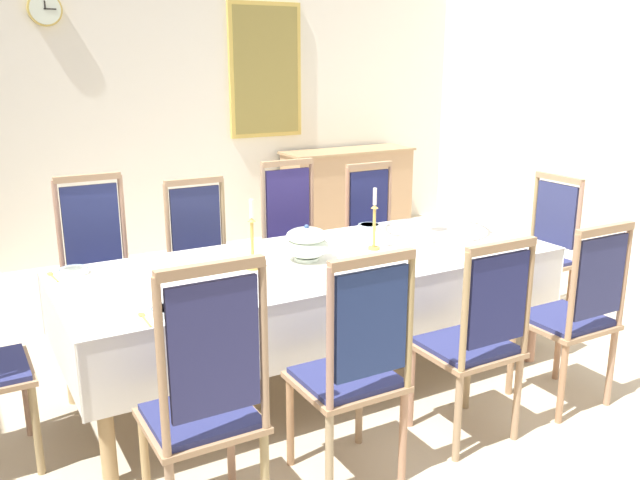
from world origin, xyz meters
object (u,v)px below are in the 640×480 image
object	(u,v)px
chair_north_a	(99,270)
sideboard	(348,191)
chair_north_b	(204,259)
candlestick_east	(374,225)
chair_south_c	(476,337)
chair_north_c	(296,242)
framed_painting	(266,71)
chair_north_d	(377,233)
chair_head_east	(540,249)
dining_table	(316,271)
chair_south_d	(575,312)
spoon_secondary	(143,316)
spoon_primary	(51,275)
chair_south_b	(354,367)
soup_tureen	(307,243)
candlestick_west	(252,241)
bowl_near_left	(74,271)
chair_south_a	(206,400)
bowl_near_right	(168,311)
mounted_clock	(45,9)
bowl_far_left	(369,226)

from	to	relation	value
chair_north_a	sideboard	size ratio (longest dim) A/B	0.81
chair_north_b	candlestick_east	size ratio (longest dim) A/B	2.92
chair_south_c	chair_north_c	world-z (taller)	chair_north_c
framed_painting	chair_north_d	bearing A→B (deg)	-93.08
chair_head_east	sideboard	xyz separation A→B (m)	(0.20, 2.89, -0.10)
chair_south_c	chair_head_east	distance (m)	1.72
dining_table	chair_south_d	world-z (taller)	chair_south_d
spoon_secondary	spoon_primary	bearing A→B (deg)	108.54
chair_north_a	chair_head_east	bearing A→B (deg)	161.53
chair_south_d	sideboard	xyz separation A→B (m)	(0.95, 3.82, -0.09)
dining_table	chair_head_east	xyz separation A→B (m)	(1.80, 0.00, -0.13)
chair_north_c	sideboard	xyz separation A→B (m)	(1.65, 1.95, -0.12)
chair_south_b	candlestick_east	world-z (taller)	candlestick_east
chair_south_c	spoon_primary	xyz separation A→B (m)	(-1.71, 1.35, 0.21)
sideboard	soup_tureen	bearing A→B (deg)	54.40
chair_north_d	candlestick_west	xyz separation A→B (m)	(-1.45, -0.94, 0.36)
chair_south_c	spoon_primary	world-z (taller)	chair_south_c
chair_north_c	spoon_primary	world-z (taller)	chair_north_c
soup_tureen	spoon_primary	xyz separation A→B (m)	(-1.29, 0.42, -0.10)
bowl_near_left	chair_north_d	bearing A→B (deg)	13.27
candlestick_west	bowl_near_left	size ratio (longest dim) A/B	2.52
bowl_near_left	framed_painting	xyz separation A→B (m)	(2.42, 2.75, 0.95)
soup_tureen	sideboard	world-z (taller)	soup_tureen
chair_north_a	sideboard	bearing A→B (deg)	-147.20
candlestick_east	chair_south_c	bearing A→B (deg)	-91.98
chair_north_a	chair_head_east	xyz separation A→B (m)	(2.82, -0.94, -0.03)
chair_south_c	chair_south_a	bearing A→B (deg)	-179.71
bowl_near_right	spoon_secondary	distance (m)	0.11
chair_south_a	chair_south_c	xyz separation A→B (m)	(1.37, 0.01, -0.04)
chair_north_a	chair_south_d	size ratio (longest dim) A/B	1.11
chair_south_a	spoon_secondary	distance (m)	0.58
chair_north_a	chair_north_d	size ratio (longest dim) A/B	1.08
chair_head_east	framed_painting	size ratio (longest dim) A/B	0.81
mounted_clock	chair_south_a	bearing A→B (deg)	-92.19
candlestick_west	chair_north_b	bearing A→B (deg)	86.68
candlestick_west	spoon_secondary	bearing A→B (deg)	-150.53
chair_north_b	candlestick_east	bearing A→B (deg)	127.89
dining_table	sideboard	xyz separation A→B (m)	(2.00, 2.89, -0.23)
bowl_near_right	bowl_far_left	xyz separation A→B (m)	(1.63, 0.85, -0.00)
soup_tureen	chair_north_a	bearing A→B (deg)	135.34
chair_north_a	bowl_far_left	size ratio (longest dim) A/B	7.88
chair_head_east	dining_table	bearing A→B (deg)	90.00
framed_painting	chair_south_d	bearing A→B (deg)	-91.67
soup_tureen	spoon_primary	bearing A→B (deg)	162.07
chair_north_a	candlestick_east	world-z (taller)	chair_north_a
spoon_secondary	chair_north_d	bearing A→B (deg)	32.72
candlestick_west	framed_painting	xyz separation A→B (m)	(1.57, 3.14, 0.81)
chair_south_d	bowl_far_left	distance (m)	1.44
candlestick_east	spoon_secondary	xyz separation A→B (m)	(-1.49, -0.40, -0.15)
chair_north_d	sideboard	world-z (taller)	chair_north_d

